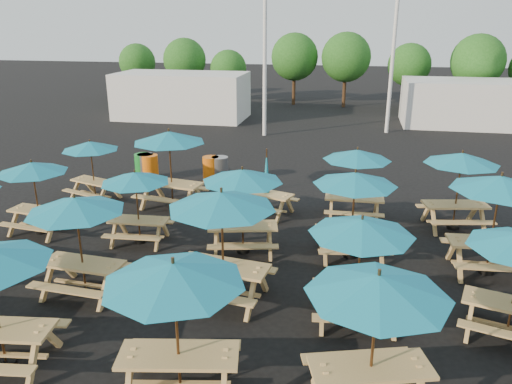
% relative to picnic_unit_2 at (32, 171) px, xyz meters
% --- Properties ---
extents(ground, '(120.00, 120.00, 0.00)m').
position_rel_picnic_unit_2_xyz_m(ground, '(6.06, 0.13, -1.85)').
color(ground, black).
rests_on(ground, ground).
extents(picnic_unit_2, '(2.14, 2.14, 2.14)m').
position_rel_picnic_unit_2_xyz_m(picnic_unit_2, '(0.00, 0.00, 0.00)').
color(picnic_unit_2, tan).
rests_on(picnic_unit_2, ground).
extents(picnic_unit_3, '(2.36, 2.36, 2.07)m').
position_rel_picnic_unit_2_xyz_m(picnic_unit_3, '(0.16, 2.92, -0.06)').
color(picnic_unit_3, tan).
rests_on(picnic_unit_3, ground).
extents(picnic_unit_5, '(2.24, 2.24, 2.32)m').
position_rel_picnic_unit_2_xyz_m(picnic_unit_5, '(3.02, -2.89, 0.16)').
color(picnic_unit_5, tan).
rests_on(picnic_unit_5, ground).
extents(picnic_unit_6, '(1.96, 1.96, 2.05)m').
position_rel_picnic_unit_2_xyz_m(picnic_unit_6, '(3.10, -0.07, -0.08)').
color(picnic_unit_6, tan).
rests_on(picnic_unit_6, ground).
extents(picnic_unit_7, '(2.69, 2.69, 2.57)m').
position_rel_picnic_unit_2_xyz_m(picnic_unit_7, '(3.02, 2.76, 0.37)').
color(picnic_unit_7, tan).
rests_on(picnic_unit_7, ground).
extents(picnic_unit_8, '(2.58, 2.58, 2.45)m').
position_rel_picnic_unit_2_xyz_m(picnic_unit_8, '(6.22, -5.60, 0.27)').
color(picnic_unit_8, tan).
rests_on(picnic_unit_8, ground).
extents(picnic_unit_9, '(2.58, 2.58, 2.54)m').
position_rel_picnic_unit_2_xyz_m(picnic_unit_9, '(6.15, -2.55, 0.34)').
color(picnic_unit_9, tan).
rests_on(picnic_unit_9, ground).
extents(picnic_unit_10, '(2.49, 2.49, 2.31)m').
position_rel_picnic_unit_2_xyz_m(picnic_unit_10, '(6.05, -0.11, 0.14)').
color(picnic_unit_10, tan).
rests_on(picnic_unit_10, ground).
extents(picnic_unit_11, '(2.06, 1.92, 2.14)m').
position_rel_picnic_unit_2_xyz_m(picnic_unit_11, '(6.17, 2.72, -0.97)').
color(picnic_unit_11, tan).
rests_on(picnic_unit_11, ground).
extents(picnic_unit_12, '(2.72, 2.72, 2.40)m').
position_rel_picnic_unit_2_xyz_m(picnic_unit_12, '(9.23, -5.29, 0.22)').
color(picnic_unit_12, tan).
rests_on(picnic_unit_12, ground).
extents(picnic_unit_13, '(2.23, 2.23, 2.28)m').
position_rel_picnic_unit_2_xyz_m(picnic_unit_13, '(9.01, -2.85, 0.12)').
color(picnic_unit_13, tan).
rests_on(picnic_unit_13, ground).
extents(picnic_unit_14, '(2.44, 2.44, 2.32)m').
position_rel_picnic_unit_2_xyz_m(picnic_unit_14, '(8.86, 0.14, 0.16)').
color(picnic_unit_14, tan).
rests_on(picnic_unit_14, ground).
extents(picnic_unit_15, '(2.07, 2.07, 2.25)m').
position_rel_picnic_unit_2_xyz_m(picnic_unit_15, '(8.90, 2.77, 0.09)').
color(picnic_unit_15, tan).
rests_on(picnic_unit_15, ground).
extents(picnic_unit_18, '(2.42, 2.42, 2.50)m').
position_rel_picnic_unit_2_xyz_m(picnic_unit_18, '(12.15, -0.10, 0.31)').
color(picnic_unit_18, tan).
rests_on(picnic_unit_18, ground).
extents(picnic_unit_19, '(2.48, 2.48, 2.33)m').
position_rel_picnic_unit_2_xyz_m(picnic_unit_19, '(11.82, 2.65, 0.16)').
color(picnic_unit_19, tan).
rests_on(picnic_unit_19, ground).
extents(waste_bin_0, '(0.62, 0.62, 1.00)m').
position_rel_picnic_unit_2_xyz_m(waste_bin_0, '(0.96, 5.46, -1.35)').
color(waste_bin_0, gray).
rests_on(waste_bin_0, ground).
extents(waste_bin_1, '(0.62, 0.62, 1.00)m').
position_rel_picnic_unit_2_xyz_m(waste_bin_1, '(0.84, 5.48, -1.35)').
color(waste_bin_1, '#17812A').
rests_on(waste_bin_1, ground).
extents(waste_bin_2, '(0.62, 0.62, 1.00)m').
position_rel_picnic_unit_2_xyz_m(waste_bin_2, '(1.18, 5.37, -1.35)').
color(waste_bin_2, orange).
rests_on(waste_bin_2, ground).
extents(waste_bin_3, '(0.62, 0.62, 1.00)m').
position_rel_picnic_unit_2_xyz_m(waste_bin_3, '(3.54, 5.57, -1.35)').
color(waste_bin_3, orange).
rests_on(waste_bin_3, ground).
extents(waste_bin_4, '(0.62, 0.62, 1.00)m').
position_rel_picnic_unit_2_xyz_m(waste_bin_4, '(3.88, 5.62, -1.35)').
color(waste_bin_4, gray).
rests_on(waste_bin_4, ground).
extents(mast_0, '(0.20, 0.20, 12.00)m').
position_rel_picnic_unit_2_xyz_m(mast_0, '(4.06, 14.13, 4.15)').
color(mast_0, silver).
rests_on(mast_0, ground).
extents(mast_1, '(0.20, 0.20, 12.00)m').
position_rel_picnic_unit_2_xyz_m(mast_1, '(10.56, 16.13, 4.15)').
color(mast_1, silver).
rests_on(mast_1, ground).
extents(event_tent_0, '(8.00, 4.00, 2.80)m').
position_rel_picnic_unit_2_xyz_m(event_tent_0, '(-1.94, 18.13, -0.45)').
color(event_tent_0, silver).
rests_on(event_tent_0, ground).
extents(event_tent_1, '(7.00, 4.00, 2.60)m').
position_rel_picnic_unit_2_xyz_m(event_tent_1, '(15.06, 19.13, -0.55)').
color(event_tent_1, silver).
rests_on(event_tent_1, ground).
extents(tree_0, '(2.80, 2.80, 4.24)m').
position_rel_picnic_unit_2_xyz_m(tree_0, '(-8.02, 25.38, 0.98)').
color(tree_0, '#382314').
rests_on(tree_0, ground).
extents(tree_1, '(3.11, 3.11, 4.72)m').
position_rel_picnic_unit_2_xyz_m(tree_1, '(-3.69, 24.03, 1.30)').
color(tree_1, '#382314').
rests_on(tree_1, ground).
extents(tree_2, '(2.59, 2.59, 3.93)m').
position_rel_picnic_unit_2_xyz_m(tree_2, '(-0.33, 23.78, 0.77)').
color(tree_2, '#382314').
rests_on(tree_2, ground).
extents(tree_3, '(3.36, 3.36, 5.09)m').
position_rel_picnic_unit_2_xyz_m(tree_3, '(4.30, 24.85, 1.55)').
color(tree_3, '#382314').
rests_on(tree_3, ground).
extents(tree_4, '(3.41, 3.41, 5.17)m').
position_rel_picnic_unit_2_xyz_m(tree_4, '(7.96, 24.39, 1.60)').
color(tree_4, '#382314').
rests_on(tree_4, ground).
extents(tree_5, '(2.94, 2.94, 4.45)m').
position_rel_picnic_unit_2_xyz_m(tree_5, '(12.28, 24.81, 1.12)').
color(tree_5, '#382314').
rests_on(tree_5, ground).
extents(tree_6, '(3.38, 3.38, 5.13)m').
position_rel_picnic_unit_2_xyz_m(tree_6, '(16.29, 23.03, 1.57)').
color(tree_6, '#382314').
rests_on(tree_6, ground).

